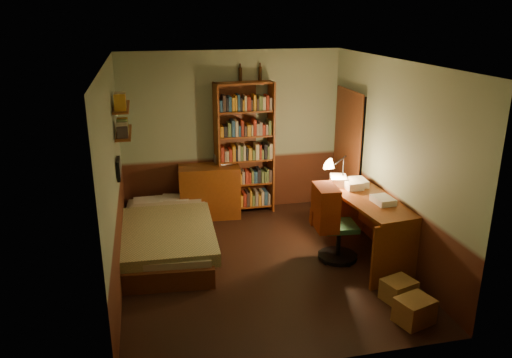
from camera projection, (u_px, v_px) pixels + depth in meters
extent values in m
cube|color=black|center=(260.00, 265.00, 6.56)|extent=(3.50, 4.00, 0.02)
cube|color=silver|center=(261.00, 61.00, 5.72)|extent=(3.50, 4.00, 0.02)
cube|color=gray|center=(232.00, 133.00, 8.00)|extent=(3.50, 0.02, 2.60)
cube|color=gray|center=(113.00, 180.00, 5.78)|extent=(0.02, 4.00, 2.60)
cube|color=gray|center=(392.00, 161.00, 6.51)|extent=(0.02, 4.00, 2.60)
cube|color=gray|center=(314.00, 239.00, 4.28)|extent=(3.50, 0.02, 2.60)
cube|color=black|center=(348.00, 156.00, 7.80)|extent=(0.06, 0.90, 2.00)
cube|color=#4C2411|center=(346.00, 156.00, 7.79)|extent=(0.02, 0.98, 2.08)
cube|color=olive|center=(164.00, 226.00, 6.88)|extent=(1.43, 2.41, 0.69)
cube|color=brown|center=(210.00, 191.00, 7.97)|extent=(0.98, 0.54, 0.84)
cube|color=#B2B2B7|center=(223.00, 159.00, 7.98)|extent=(0.30, 0.26, 0.14)
cube|color=brown|center=(244.00, 149.00, 7.96)|extent=(0.94, 0.40, 2.13)
cylinder|color=black|center=(240.00, 74.00, 7.68)|extent=(0.07, 0.07, 0.21)
cylinder|color=black|center=(260.00, 74.00, 7.75)|extent=(0.06, 0.06, 0.21)
cube|color=brown|center=(367.00, 227.00, 6.63)|extent=(0.84, 1.66, 0.86)
cube|color=silver|center=(338.00, 180.00, 6.95)|extent=(0.30, 0.35, 0.12)
cone|color=black|center=(344.00, 160.00, 6.90)|extent=(0.27, 0.27, 0.69)
cube|color=#2B603C|center=(340.00, 220.00, 6.53)|extent=(0.59, 0.53, 1.11)
cube|color=#A53914|center=(323.00, 157.00, 6.31)|extent=(0.30, 0.51, 0.57)
cube|color=brown|center=(124.00, 133.00, 6.72)|extent=(0.20, 0.90, 0.03)
cube|color=brown|center=(121.00, 107.00, 6.61)|extent=(0.20, 0.90, 0.03)
cube|color=black|center=(119.00, 169.00, 6.35)|extent=(0.04, 0.32, 0.26)
cube|color=olive|center=(414.00, 311.00, 5.30)|extent=(0.44, 0.39, 0.28)
cube|color=olive|center=(398.00, 290.00, 5.72)|extent=(0.42, 0.37, 0.25)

